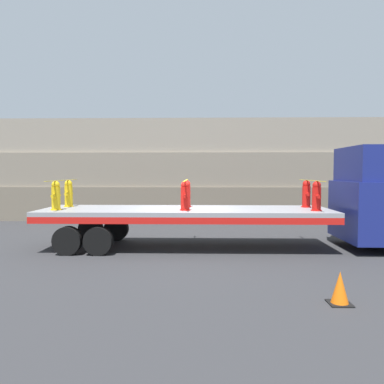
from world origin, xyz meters
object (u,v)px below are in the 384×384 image
Objects in this scene: truck_cab at (384,199)px; fire_hydrant_red_far_1 at (186,194)px; fire_hydrant_red_near_1 at (185,196)px; fire_hydrant_red_near_2 at (317,196)px; traffic_cone at (340,288)px; fire_hydrant_red_far_2 at (306,194)px; fire_hydrant_yellow_near_0 at (56,196)px; flatbed_trailer at (167,216)px; fire_hydrant_yellow_far_0 at (69,194)px.

fire_hydrant_red_far_1 is (-6.37, 0.56, 0.12)m from truck_cab.
fire_hydrant_red_near_1 and fire_hydrant_red_near_2 have the same top height.
traffic_cone is at bearing -101.51° from fire_hydrant_red_near_2.
traffic_cone is at bearing -99.29° from fire_hydrant_red_far_2.
traffic_cone is (3.11, -5.70, -1.42)m from fire_hydrant_red_far_1.
fire_hydrant_yellow_near_0 is 8.62m from traffic_cone.
fire_hydrant_yellow_near_0 reaches higher than traffic_cone.
fire_hydrant_red_near_2 and fire_hydrant_red_far_2 have the same top height.
fire_hydrant_yellow_near_0 is at bearing 180.00° from fire_hydrant_red_near_1.
fire_hydrant_red_near_1 is at bearing -90.00° from fire_hydrant_red_far_1.
truck_cab is 0.35× the size of flatbed_trailer.
fire_hydrant_yellow_far_0 reaches higher than traffic_cone.
fire_hydrant_red_near_2 is 1.00× the size of fire_hydrant_red_far_2.
fire_hydrant_red_near_1 is (-6.37, -0.56, 0.12)m from truck_cab.
fire_hydrant_red_near_1 is 4.05m from fire_hydrant_red_near_2.
flatbed_trailer is at bearing 180.00° from truck_cab.
fire_hydrant_yellow_far_0 is 1.00× the size of fire_hydrant_red_near_2.
flatbed_trailer is (-6.98, 0.00, -0.56)m from truck_cab.
fire_hydrant_yellow_far_0 is 4.20m from fire_hydrant_red_near_1.
fire_hydrant_red_near_2 is at bearing -166.46° from truck_cab.
fire_hydrant_yellow_near_0 is (-3.44, -0.56, 0.68)m from flatbed_trailer.
flatbed_trailer is at bearing 173.13° from fire_hydrant_red_near_2.
truck_cab is at bearing 5.02° from fire_hydrant_red_near_1.
fire_hydrant_red_far_1 is (4.05, 0.00, 0.00)m from fire_hydrant_yellow_far_0.
fire_hydrant_red_near_1 is at bearing -164.52° from fire_hydrant_red_far_2.
fire_hydrant_red_far_1 is at bearing 15.48° from fire_hydrant_yellow_near_0.
flatbed_trailer is 10.18× the size of fire_hydrant_red_far_2.
fire_hydrant_yellow_far_0 and fire_hydrant_red_near_2 have the same top height.
fire_hydrant_red_far_2 is (-2.33, 0.56, 0.12)m from truck_cab.
traffic_cone is (3.11, -4.58, -1.42)m from fire_hydrant_red_near_1.
fire_hydrant_red_near_1 is at bearing 180.00° from fire_hydrant_red_near_2.
fire_hydrant_red_far_1 is 1.47× the size of traffic_cone.
truck_cab is 3.59× the size of fire_hydrant_red_far_1.
fire_hydrant_yellow_far_0 is at bearing 90.00° from fire_hydrant_yellow_near_0.
truck_cab is at bearing 0.00° from flatbed_trailer.
fire_hydrant_red_far_2 is (8.09, 1.12, 0.00)m from fire_hydrant_yellow_near_0.
flatbed_trailer is at bearing -173.13° from fire_hydrant_red_far_2.
truck_cab is at bearing -13.54° from fire_hydrant_red_far_2.
fire_hydrant_red_near_1 is (4.05, -1.12, 0.00)m from fire_hydrant_yellow_far_0.
fire_hydrant_red_far_1 is 4.20m from fire_hydrant_red_near_2.
fire_hydrant_yellow_far_0 is at bearing 172.12° from fire_hydrant_red_near_2.
fire_hydrant_yellow_far_0 is at bearing 141.47° from traffic_cone.
truck_cab is at bearing 3.08° from fire_hydrant_yellow_near_0.
flatbed_trailer is at bearing 9.24° from fire_hydrant_yellow_near_0.
fire_hydrant_yellow_near_0 is 1.12m from fire_hydrant_yellow_far_0.
flatbed_trailer is 4.73m from fire_hydrant_red_near_2.
fire_hydrant_red_far_1 is 1.00× the size of fire_hydrant_red_near_2.
fire_hydrant_red_near_2 is at bearing 0.00° from fire_hydrant_red_near_1.
fire_hydrant_yellow_near_0 is 1.00× the size of fire_hydrant_red_near_1.
traffic_cone is (-3.26, -5.14, -1.30)m from truck_cab.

